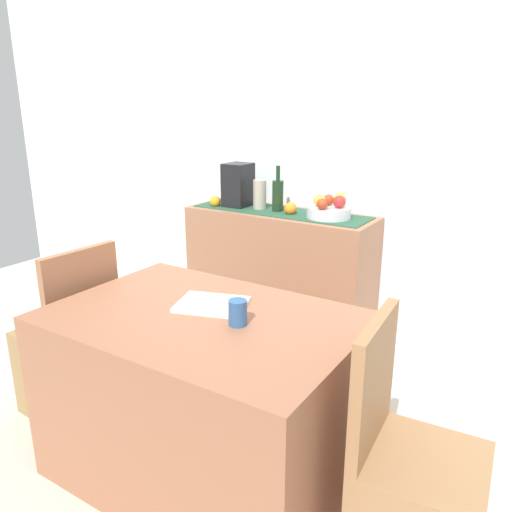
{
  "coord_description": "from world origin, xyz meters",
  "views": [
    {
      "loc": [
        1.38,
        -1.85,
        1.55
      ],
      "look_at": [
        -0.04,
        0.38,
        0.74
      ],
      "focal_mm": 35.14,
      "sensor_mm": 36.0,
      "label": 1
    }
  ],
  "objects": [
    {
      "name": "chair_by_corner",
      "position": [
        1.1,
        -0.42,
        0.27
      ],
      "size": [
        0.43,
        0.43,
        0.9
      ],
      "color": "#9E7048",
      "rests_on": "ground"
    },
    {
      "name": "apple_front",
      "position": [
        0.18,
        1.0,
        0.98
      ],
      "size": [
        0.08,
        0.08,
        0.08
      ],
      "primitive_type": "sphere",
      "color": "gold",
      "rests_on": "fruit_bowl"
    },
    {
      "name": "table_runner",
      "position": [
        -0.2,
        0.92,
        0.87
      ],
      "size": [
        1.18,
        0.32,
        0.01
      ],
      "primitive_type": "cube",
      "color": "#254F37",
      "rests_on": "sideboard_console"
    },
    {
      "name": "apple_right",
      "position": [
        0.09,
        0.89,
        0.98
      ],
      "size": [
        0.08,
        0.08,
        0.08
      ],
      "primitive_type": "sphere",
      "color": "gold",
      "rests_on": "fruit_bowl"
    },
    {
      "name": "coffee_maker",
      "position": [
        -0.53,
        0.92,
        1.01
      ],
      "size": [
        0.16,
        0.18,
        0.29
      ],
      "primitive_type": "cube",
      "color": "black",
      "rests_on": "sideboard_console"
    },
    {
      "name": "apple_left",
      "position": [
        0.12,
        0.97,
        0.97
      ],
      "size": [
        0.07,
        0.07,
        0.07
      ],
      "primitive_type": "sphere",
      "color": "#AF391A",
      "rests_on": "fruit_bowl"
    },
    {
      "name": "coffee_cup",
      "position": [
        0.39,
        -0.42,
        0.79
      ],
      "size": [
        0.07,
        0.07,
        0.1
      ],
      "primitive_type": "cylinder",
      "color": "#2C5587",
      "rests_on": "dining_table"
    },
    {
      "name": "ground_plane",
      "position": [
        0.0,
        0.0,
        -0.01
      ],
      "size": [
        6.4,
        6.4,
        0.02
      ],
      "primitive_type": "cube",
      "color": "beige",
      "rests_on": "ground"
    },
    {
      "name": "room_wall_rear",
      "position": [
        0.0,
        1.18,
        1.35
      ],
      "size": [
        6.4,
        0.06,
        2.7
      ],
      "primitive_type": "cube",
      "color": "silver",
      "rests_on": "ground"
    },
    {
      "name": "open_book",
      "position": [
        0.2,
        -0.33,
        0.75
      ],
      "size": [
        0.33,
        0.29,
        0.02
      ],
      "primitive_type": "cube",
      "rotation": [
        0.0,
        0.0,
        0.32
      ],
      "color": "white",
      "rests_on": "dining_table"
    },
    {
      "name": "sideboard_console",
      "position": [
        -0.2,
        0.92,
        0.43
      ],
      "size": [
        1.25,
        0.42,
        0.87
      ],
      "primitive_type": "cube",
      "color": "#966447",
      "rests_on": "ground"
    },
    {
      "name": "ceramic_vase",
      "position": [
        -0.35,
        0.92,
        0.96
      ],
      "size": [
        0.09,
        0.09,
        0.2
      ],
      "primitive_type": "cylinder",
      "color": "#A29A89",
      "rests_on": "sideboard_console"
    },
    {
      "name": "apple_rear",
      "position": [
        0.14,
        0.82,
        0.97
      ],
      "size": [
        0.07,
        0.07,
        0.07
      ],
      "primitive_type": "sphere",
      "color": "#A8391D",
      "rests_on": "fruit_bowl"
    },
    {
      "name": "orange_loose_mid",
      "position": [
        -0.66,
        0.83,
        0.9
      ],
      "size": [
        0.07,
        0.07,
        0.07
      ],
      "primitive_type": "sphere",
      "color": "orange",
      "rests_on": "sideboard_console"
    },
    {
      "name": "apple_upper",
      "position": [
        0.21,
        0.92,
        0.98
      ],
      "size": [
        0.08,
        0.08,
        0.08
      ],
      "primitive_type": "sphere",
      "color": "#AD2827",
      "rests_on": "fruit_bowl"
    },
    {
      "name": "orange_loose_end",
      "position": [
        -0.11,
        0.89,
        0.91
      ],
      "size": [
        0.08,
        0.08,
        0.08
      ],
      "primitive_type": "sphere",
      "color": "orange",
      "rests_on": "sideboard_console"
    },
    {
      "name": "wine_bottle",
      "position": [
        -0.22,
        0.92,
        0.98
      ],
      "size": [
        0.07,
        0.07,
        0.3
      ],
      "color": "black",
      "rests_on": "sideboard_console"
    },
    {
      "name": "dining_table",
      "position": [
        0.22,
        -0.42,
        0.37
      ],
      "size": [
        1.23,
        0.83,
        0.74
      ],
      "primitive_type": "cube",
      "color": "#985E41",
      "rests_on": "ground"
    },
    {
      "name": "fruit_bowl",
      "position": [
        0.14,
        0.92,
        0.91
      ],
      "size": [
        0.27,
        0.27,
        0.07
      ],
      "primitive_type": "cylinder",
      "color": "silver",
      "rests_on": "table_runner"
    },
    {
      "name": "chair_near_window",
      "position": [
        -0.66,
        -0.42,
        0.27
      ],
      "size": [
        0.42,
        0.42,
        0.9
      ],
      "color": "olive",
      "rests_on": "ground"
    }
  ]
}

